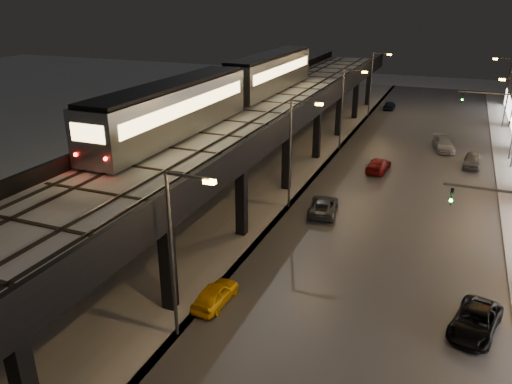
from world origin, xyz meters
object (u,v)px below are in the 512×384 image
(subway_train, at_px, (231,86))
(car_taxi, at_px, (215,295))
(car_mid_silver, at_px, (323,206))
(car_onc_red, at_px, (473,161))
(car_far_white, at_px, (389,106))
(car_onc_white, at_px, (444,145))
(car_onc_dark, at_px, (475,322))
(car_mid_dark, at_px, (378,165))

(subway_train, relative_size, car_taxi, 10.89)
(car_mid_silver, relative_size, car_onc_red, 1.10)
(car_taxi, xyz_separation_m, car_far_white, (1.55, 56.59, 0.00))
(car_taxi, height_order, car_onc_white, car_onc_white)
(car_taxi, distance_m, car_onc_red, 34.35)
(car_onc_dark, bearing_deg, car_mid_dark, 123.28)
(car_onc_dark, height_order, car_onc_red, car_onc_red)
(car_taxi, xyz_separation_m, car_onc_red, (13.42, 31.62, 0.08))
(car_taxi, bearing_deg, car_onc_dark, -166.04)
(car_taxi, distance_m, car_mid_dark, 27.09)
(car_mid_dark, xyz_separation_m, car_onc_dark, (8.84, -23.87, -0.02))
(car_mid_dark, height_order, car_onc_red, car_onc_red)
(car_onc_white, distance_m, car_onc_red, 6.00)
(car_mid_silver, xyz_separation_m, car_far_white, (-0.80, 41.95, -0.01))
(car_taxi, height_order, car_onc_dark, car_onc_dark)
(car_onc_white, xyz_separation_m, car_onc_red, (3.04, -5.17, 0.02))
(car_mid_dark, relative_size, car_far_white, 1.22)
(car_taxi, distance_m, car_onc_dark, 13.89)
(car_mid_silver, xyz_separation_m, car_onc_red, (11.06, 16.98, 0.07))
(car_taxi, height_order, car_mid_dark, car_mid_dark)
(car_mid_dark, distance_m, car_onc_red, 9.97)
(car_mid_silver, bearing_deg, car_mid_dark, -109.49)
(car_far_white, height_order, car_onc_dark, same)
(subway_train, xyz_separation_m, car_taxi, (8.41, -20.67, -7.91))
(car_mid_silver, bearing_deg, car_far_white, -97.09)
(subway_train, height_order, car_mid_dark, subway_train)
(subway_train, height_order, car_onc_red, subway_train)
(car_mid_silver, height_order, car_onc_dark, car_mid_silver)
(car_mid_silver, xyz_separation_m, car_onc_white, (8.02, 22.16, 0.05))
(car_onc_dark, relative_size, car_onc_red, 1.08)
(car_onc_dark, bearing_deg, subway_train, 153.89)
(car_onc_dark, distance_m, car_onc_white, 34.15)
(subway_train, relative_size, car_onc_red, 9.59)
(car_mid_silver, distance_m, car_far_white, 41.95)
(car_mid_dark, relative_size, car_onc_dark, 0.99)
(car_taxi, bearing_deg, car_onc_white, -103.41)
(car_taxi, bearing_deg, car_mid_silver, -96.81)
(car_mid_dark, xyz_separation_m, car_far_white, (-3.21, 29.92, -0.02))
(car_onc_white, bearing_deg, subway_train, -152.40)
(car_mid_dark, height_order, car_far_white, car_mid_dark)
(subway_train, bearing_deg, car_onc_red, 26.64)
(car_onc_dark, bearing_deg, car_taxi, -155.42)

